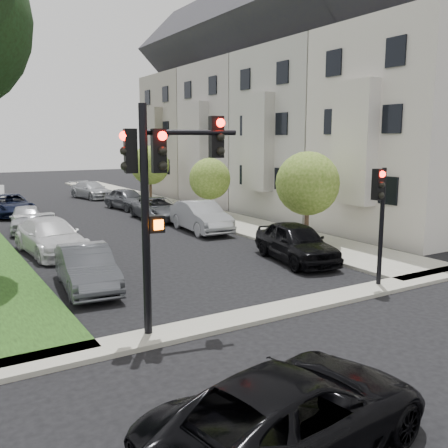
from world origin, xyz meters
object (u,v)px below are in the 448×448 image
car_parked_6 (51,237)px  car_parked_8 (11,205)px  car_parked_0 (296,242)px  small_tree_a (308,184)px  small_tree_b (210,179)px  traffic_signal_main (161,179)px  car_parked_2 (157,209)px  traffic_signal_secondary (380,205)px  car_cross_near (294,412)px  small_tree_c (150,165)px  car_parked_7 (27,219)px  car_parked_5 (86,268)px  car_parked_1 (201,217)px  car_parked_3 (127,199)px  car_parked_4 (92,190)px

car_parked_6 → car_parked_8: bearing=84.4°
car_parked_0 → small_tree_a: bearing=52.9°
small_tree_b → traffic_signal_main: size_ratio=0.67×
small_tree_a → traffic_signal_main: (-9.57, -5.99, 0.98)m
small_tree_a → car_parked_0: size_ratio=0.93×
car_parked_2 → car_parked_6: size_ratio=0.95×
traffic_signal_secondary → car_cross_near: size_ratio=0.80×
small_tree_c → car_parked_7: 12.47m
small_tree_c → car_parked_8: bearing=-173.8°
car_cross_near → car_parked_5: bearing=-7.7°
traffic_signal_main → small_tree_a: bearing=32.0°
car_parked_6 → small_tree_b: bearing=19.1°
car_parked_6 → car_parked_8: (0.25, 12.06, -0.05)m
traffic_signal_secondary → car_parked_8: traffic_signal_secondary is taller
car_parked_2 → car_parked_6: (-7.36, -5.98, 0.07)m
car_parked_1 → car_parked_8: (-7.45, 10.76, -0.10)m
car_parked_2 → car_parked_8: 9.35m
car_parked_7 → car_cross_near: bearing=-80.7°
car_parked_3 → car_parked_5: car_parked_3 is taller
car_parked_0 → car_parked_4: (-0.50, 24.94, -0.09)m
traffic_signal_secondary → car_parked_0: bearing=88.9°
small_tree_a → car_parked_3: 15.78m
small_tree_b → car_parked_1: bearing=-126.7°
small_tree_c → traffic_signal_secondary: (-2.29, -23.40, -0.16)m
traffic_signal_secondary → car_parked_5: traffic_signal_secondary is taller
car_parked_2 → car_parked_4: size_ratio=1.01×
small_tree_a → car_parked_1: size_ratio=0.88×
small_tree_c → car_parked_2: 7.90m
car_parked_2 → car_parked_5: size_ratio=1.13×
car_parked_5 → car_parked_2: bearing=63.0°
small_tree_b → car_cross_near: (-9.88, -19.86, -1.74)m
small_tree_a → car_parked_3: size_ratio=0.99×
small_tree_b → small_tree_c: (0.00, 8.78, 0.40)m
small_tree_b → car_parked_2: small_tree_b is taller
car_parked_1 → car_parked_7: bearing=153.5°
car_parked_2 → car_parked_5: bearing=-117.9°
car_parked_1 → car_parked_7: 8.85m
small_tree_c → car_parked_6: size_ratio=0.85×
traffic_signal_main → car_parked_2: size_ratio=1.16×
car_parked_7 → car_parked_0: bearing=-48.2°
car_parked_4 → car_parked_2: bearing=-101.4°
small_tree_a → car_parked_0: small_tree_a is taller
car_parked_6 → car_cross_near: bearing=-94.1°
traffic_signal_main → car_parked_6: size_ratio=1.09×
traffic_signal_secondary → car_cross_near: 9.44m
small_tree_b → car_cross_near: small_tree_b is taller
car_parked_0 → small_tree_c: bearing=94.5°
car_parked_6 → car_parked_4: bearing=64.4°
car_parked_0 → car_parked_6: bearing=152.3°
traffic_signal_main → car_cross_near: bearing=-93.3°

